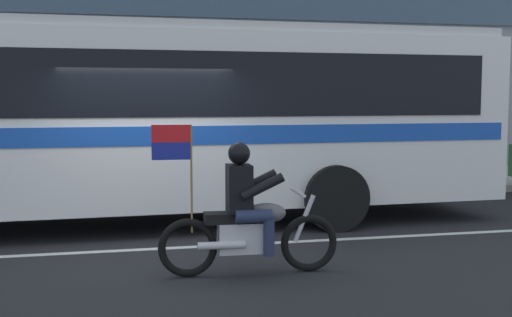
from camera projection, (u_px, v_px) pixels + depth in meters
name	position (u px, v px, depth m)	size (l,w,h in m)	color
ground_plane	(149.00, 240.00, 9.69)	(60.00, 60.00, 0.00)	black
sidewalk_curb	(134.00, 188.00, 14.63)	(28.00, 3.80, 0.15)	#B7B2A8
lane_center_stripe	(152.00, 249.00, 9.10)	(26.60, 0.14, 0.01)	silver
transit_bus	(92.00, 110.00, 10.49)	(13.47, 2.97, 3.22)	white
motorcycle_with_rider	(247.00, 219.00, 7.76)	(2.19, 0.64, 1.78)	black
fire_hydrant	(95.00, 174.00, 13.61)	(0.22, 0.30, 0.75)	gold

